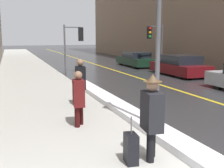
{
  "coord_description": "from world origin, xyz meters",
  "views": [
    {
      "loc": [
        -3.23,
        -3.72,
        2.44
      ],
      "look_at": [
        -0.4,
        4.0,
        1.05
      ],
      "focal_mm": 45.0,
      "sensor_mm": 36.0,
      "label": 1
    }
  ],
  "objects": [
    {
      "name": "pedestrian_trailing",
      "position": [
        -0.67,
        1.0,
        0.95
      ],
      "size": [
        0.38,
        0.57,
        1.73
      ],
      "rotation": [
        0.0,
        0.0,
        -1.69
      ],
      "color": "black",
      "rests_on": "ground"
    },
    {
      "name": "pedestrian_in_glasses",
      "position": [
        -1.52,
        3.59,
        0.85
      ],
      "size": [
        0.35,
        0.53,
        1.53
      ],
      "rotation": [
        0.0,
        0.0,
        -1.69
      ],
      "color": "#340C0C",
      "rests_on": "ground"
    },
    {
      "name": "sidewalk_slab",
      "position": [
        -2.0,
        15.0,
        0.01
      ],
      "size": [
        4.0,
        80.0,
        0.01
      ],
      "color": "#B2AFA8",
      "rests_on": "ground"
    },
    {
      "name": "snow_bank_curb",
      "position": [
        0.2,
        5.13,
        0.09
      ],
      "size": [
        0.66,
        11.81,
        0.19
      ],
      "color": "white",
      "rests_on": "ground"
    },
    {
      "name": "traffic_light_far",
      "position": [
        6.95,
        15.01,
        2.4
      ],
      "size": [
        1.31,
        0.32,
        3.34
      ],
      "rotation": [
        0.0,
        0.0,
        3.18
      ],
      "color": "#515156",
      "rests_on": "ground"
    },
    {
      "name": "road_centre_stripe",
      "position": [
        4.0,
        15.0,
        0.0
      ],
      "size": [
        0.16,
        80.0,
        0.0
      ],
      "color": "gold",
      "rests_on": "ground"
    },
    {
      "name": "parked_car_maroon",
      "position": [
        6.96,
        11.55,
        0.6
      ],
      "size": [
        1.9,
        4.45,
        1.29
      ],
      "rotation": [
        0.0,
        0.0,
        1.57
      ],
      "color": "#600F14",
      "rests_on": "ground"
    },
    {
      "name": "rolling_suitcase",
      "position": [
        -1.12,
        0.97,
        0.3
      ],
      "size": [
        0.26,
        0.38,
        0.95
      ],
      "rotation": [
        0.0,
        0.0,
        -1.69
      ],
      "color": "black",
      "rests_on": "ground"
    },
    {
      "name": "parked_car_dark_green",
      "position": [
        6.66,
        17.54,
        0.58
      ],
      "size": [
        1.77,
        4.6,
        1.21
      ],
      "rotation": [
        0.0,
        0.0,
        1.56
      ],
      "color": "black",
      "rests_on": "ground"
    },
    {
      "name": "lamp_post",
      "position": [
        0.23,
        2.43,
        3.16
      ],
      "size": [
        0.28,
        0.28,
        5.33
      ],
      "color": "#515156",
      "rests_on": "ground"
    },
    {
      "name": "pedestrian_with_shoulder_bag",
      "position": [
        -0.92,
        5.82,
        0.93
      ],
      "size": [
        0.38,
        0.77,
        1.68
      ],
      "rotation": [
        0.0,
        0.0,
        -1.69
      ],
      "color": "black",
      "rests_on": "ground"
    },
    {
      "name": "traffic_light_near",
      "position": [
        0.93,
        14.66,
        2.3
      ],
      "size": [
        1.31,
        0.32,
        3.2
      ],
      "rotation": [
        0.0,
        0.0,
        0.05
      ],
      "color": "#515156",
      "rests_on": "ground"
    }
  ]
}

